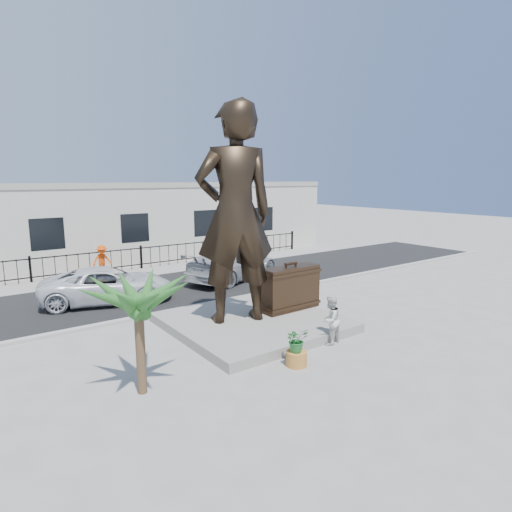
{
  "coord_description": "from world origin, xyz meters",
  "views": [
    {
      "loc": [
        -8.53,
        -9.71,
        4.94
      ],
      "look_at": [
        0.0,
        2.0,
        2.3
      ],
      "focal_mm": 30.0,
      "sensor_mm": 36.0,
      "label": 1
    }
  ],
  "objects_px": {
    "suitcase": "(291,288)",
    "car_white": "(108,285)",
    "statue": "(235,214)",
    "tourist": "(330,320)"
  },
  "relations": [
    {
      "from": "statue",
      "to": "car_white",
      "type": "bearing_deg",
      "value": -49.16
    },
    {
      "from": "tourist",
      "to": "suitcase",
      "type": "bearing_deg",
      "value": -118.59
    },
    {
      "from": "tourist",
      "to": "car_white",
      "type": "xyz_separation_m",
      "value": [
        -4.03,
        8.37,
        -0.03
      ]
    },
    {
      "from": "statue",
      "to": "suitcase",
      "type": "xyz_separation_m",
      "value": [
        2.2,
        -0.21,
        -2.73
      ]
    },
    {
      "from": "suitcase",
      "to": "tourist",
      "type": "height_order",
      "value": "suitcase"
    },
    {
      "from": "suitcase",
      "to": "statue",
      "type": "bearing_deg",
      "value": 173.37
    },
    {
      "from": "suitcase",
      "to": "tourist",
      "type": "bearing_deg",
      "value": -105.31
    },
    {
      "from": "suitcase",
      "to": "tourist",
      "type": "distance_m",
      "value": 2.72
    },
    {
      "from": "suitcase",
      "to": "car_white",
      "type": "height_order",
      "value": "suitcase"
    },
    {
      "from": "suitcase",
      "to": "car_white",
      "type": "relative_size",
      "value": 0.43
    }
  ]
}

